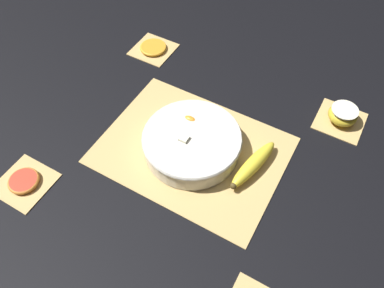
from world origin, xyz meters
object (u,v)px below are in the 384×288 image
whole_banana (253,164)px  grapefruit_slice (24,181)px  fruit_salad_bowl (192,142)px  apple_half (343,115)px  orange_slice_whole (153,47)px

whole_banana → grapefruit_slice: whole_banana is taller
fruit_salad_bowl → apple_half: size_ratio=3.23×
apple_half → grapefruit_slice: apple_half is taller
whole_banana → apple_half: (-0.15, -0.28, 0.00)m
apple_half → fruit_salad_bowl: bearing=43.2°
grapefruit_slice → whole_banana: bearing=-146.4°
fruit_salad_bowl → whole_banana: (-0.17, -0.02, -0.01)m
fruit_salad_bowl → whole_banana: bearing=-171.9°
apple_half → orange_slice_whole: bearing=0.0°
fruit_salad_bowl → grapefruit_slice: fruit_salad_bowl is taller
grapefruit_slice → apple_half: bearing=-136.9°
apple_half → orange_slice_whole: size_ratio=0.91×
fruit_salad_bowl → whole_banana: size_ratio=1.42×
apple_half → grapefruit_slice: size_ratio=1.03×
orange_slice_whole → apple_half: bearing=-180.0°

